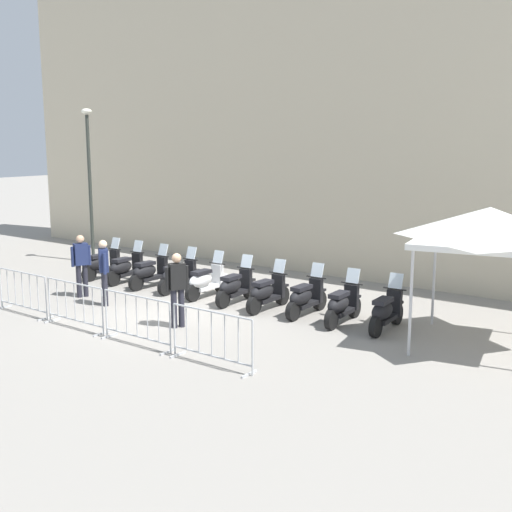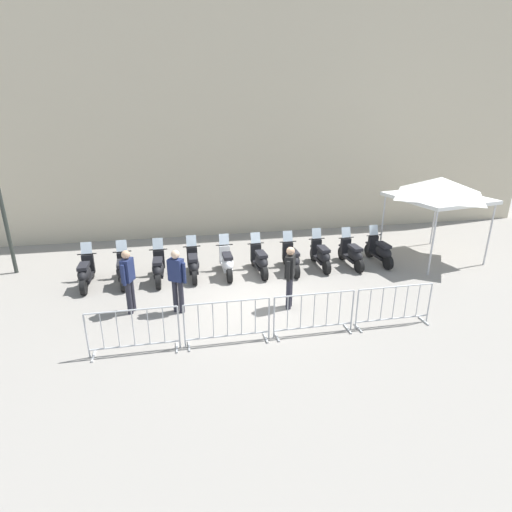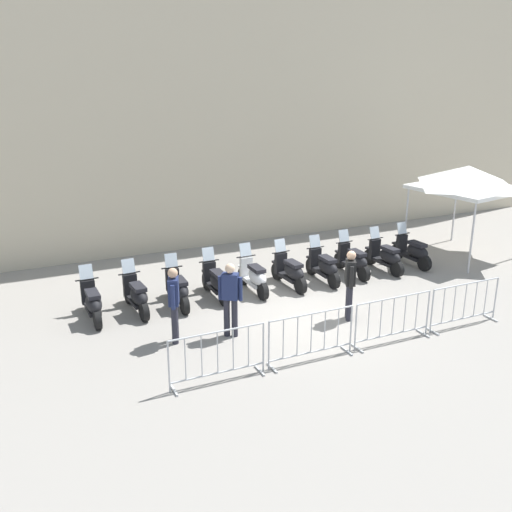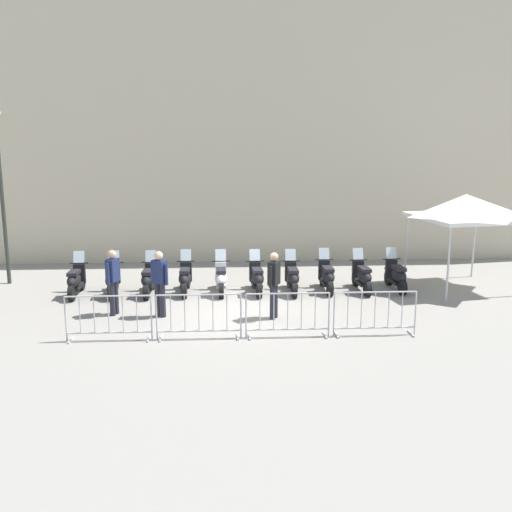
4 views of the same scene
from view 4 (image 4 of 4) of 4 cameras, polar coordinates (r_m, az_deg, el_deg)
ground_plane at (r=15.48m, az=-1.51°, el=-5.56°), size 120.00×120.00×0.00m
building_facade at (r=22.49m, az=-2.19°, el=13.28°), size 27.97×7.40×10.48m
motorcycle_0 at (r=17.71m, az=-17.41°, el=-2.37°), size 0.64×1.72×1.24m
motorcycle_1 at (r=17.49m, az=-14.00°, el=-2.35°), size 0.58×1.72×1.24m
motorcycle_2 at (r=17.31m, az=-10.56°, el=-2.35°), size 0.68×1.71×1.24m
motorcycle_3 at (r=17.30m, az=-7.01°, el=-2.25°), size 0.66×1.72×1.24m
motorcycle_4 at (r=17.21m, az=-3.48°, el=-2.25°), size 0.65×1.72×1.24m
motorcycle_5 at (r=17.19m, az=0.09°, el=-2.24°), size 0.59×1.72×1.24m
motorcycle_6 at (r=17.25m, az=3.61°, el=-2.22°), size 0.67×1.72×1.24m
motorcycle_7 at (r=17.53m, az=7.02°, el=-2.06°), size 0.66×1.72×1.24m
motorcycle_8 at (r=17.67m, az=10.49°, el=-2.06°), size 0.60×1.72×1.24m
motorcycle_9 at (r=18.02m, az=13.73°, el=-1.94°), size 0.61×1.72×1.24m
barrier_segment_0 at (r=13.65m, az=-14.37°, el=-6.00°), size 1.94×0.76×1.07m
barrier_segment_1 at (r=13.40m, az=-5.67°, el=-6.01°), size 1.94×0.76×1.07m
barrier_segment_2 at (r=13.47m, az=3.15°, el=-5.88°), size 1.94×0.76×1.07m
barrier_segment_3 at (r=13.84m, az=11.67°, el=-5.63°), size 1.94×0.76×1.07m
street_lamp at (r=19.62m, az=-23.95°, el=6.89°), size 0.36×0.36×5.41m
officer_near_row_end at (r=15.46m, az=-13.96°, el=-2.16°), size 0.37×0.48×1.73m
officer_mid_plaza at (r=14.69m, az=1.79°, el=-2.53°), size 0.39×0.46×1.73m
officer_by_barriers at (r=15.05m, az=-9.52°, el=-2.35°), size 0.42×0.41×1.73m
canopy_tent at (r=18.57m, az=20.01°, el=4.56°), size 2.74×2.74×2.91m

